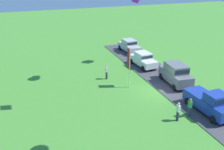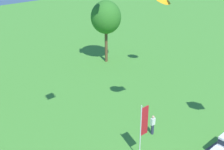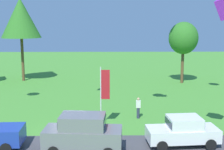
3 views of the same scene
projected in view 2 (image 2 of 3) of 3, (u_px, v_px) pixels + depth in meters
person_on_lawn at (153, 125)px, 24.93m from camera, size 0.36×0.24×1.71m
tree_right_of_center at (106, 17)px, 37.23m from camera, size 3.65×3.65×7.70m
flag_banner at (143, 125)px, 21.44m from camera, size 0.71×0.08×4.43m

